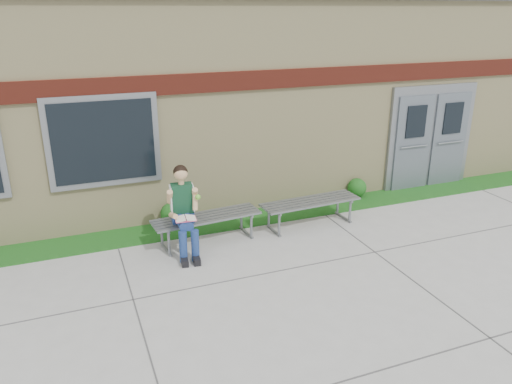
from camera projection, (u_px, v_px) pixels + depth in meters
name	position (u px, v px, depth m)	size (l,w,h in m)	color
ground	(338.00, 277.00, 7.59)	(80.00, 80.00, 0.00)	#9E9E99
grass_strip	(271.00, 215.00, 9.86)	(16.00, 0.80, 0.02)	#124313
school_building	(218.00, 85.00, 12.09)	(16.20, 6.22, 4.20)	beige
bench_left	(207.00, 222.00, 8.61)	(1.92, 0.69, 0.49)	slate
bench_right	(310.00, 206.00, 9.30)	(1.92, 0.63, 0.49)	slate
girl	(184.00, 209.00, 8.14)	(0.53, 0.91, 1.47)	navy
shrub_mid	(172.00, 214.00, 9.34)	(0.42, 0.42, 0.42)	#124313
shrub_east	(357.00, 188.00, 10.72)	(0.41, 0.41, 0.41)	#124313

